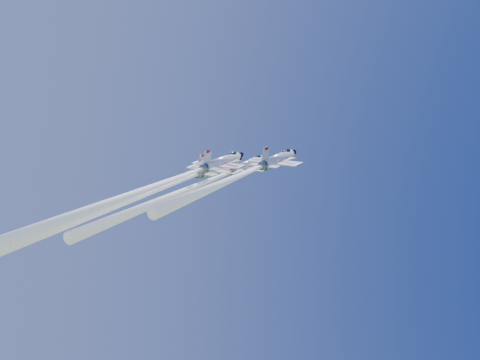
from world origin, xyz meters
name	(u,v)px	position (x,y,z in m)	size (l,w,h in m)	color
jet_lead	(199,185)	(-10.41, -5.56, 84.87)	(33.05, 27.83, 37.12)	white
jet_left	(158,189)	(-17.90, -6.78, 83.11)	(35.71, 29.96, 39.40)	white
jet_right	(245,173)	(-4.99, -11.82, 85.96)	(28.60, 23.51, 29.28)	white
jet_slot	(150,188)	(-21.72, -15.09, 80.95)	(34.84, 29.66, 41.33)	white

